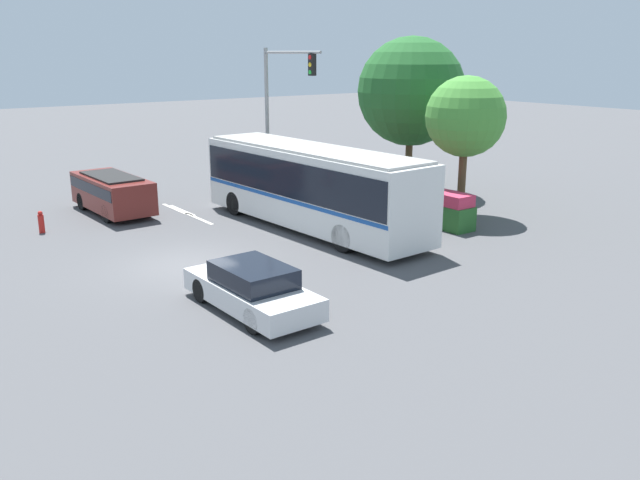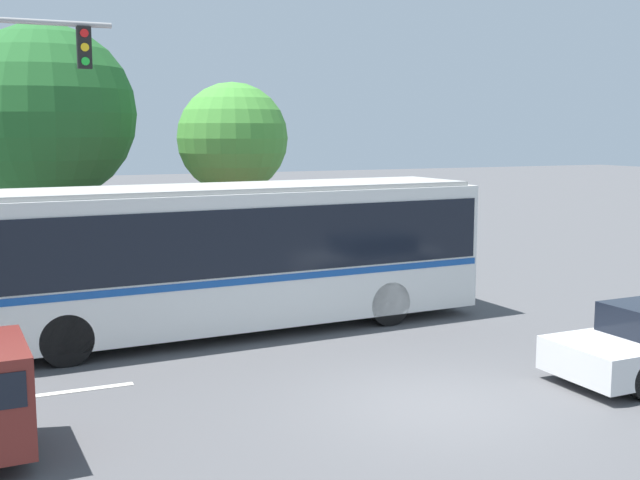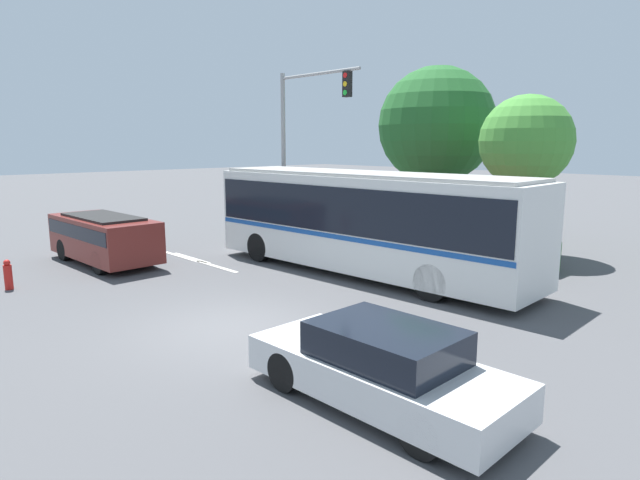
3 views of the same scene
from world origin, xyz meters
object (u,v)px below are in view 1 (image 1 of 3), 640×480
object	(u,v)px
city_bus	(311,183)
fire_hydrant	(41,222)
suv_left_lane	(112,191)
traffic_light_pole	(279,102)
sedan_foreground	(252,289)
street_tree_centre	(466,117)
street_tree_left	(411,92)

from	to	relation	value
city_bus	fire_hydrant	xyz separation A→B (m)	(-5.58, -8.70, -1.41)
city_bus	suv_left_lane	size ratio (longest dim) A/B	2.27
city_bus	traffic_light_pole	world-z (taller)	traffic_light_pole
traffic_light_pole	fire_hydrant	size ratio (longest dim) A/B	7.99
sedan_foreground	traffic_light_pole	size ratio (longest dim) A/B	0.65
street_tree_centre	street_tree_left	bearing A→B (deg)	160.39
suv_left_lane	street_tree_left	xyz separation A→B (m)	(4.08, 13.46, 3.88)
city_bus	street_tree_centre	size ratio (longest dim) A/B	1.95
suv_left_lane	traffic_light_pole	size ratio (longest dim) A/B	0.72
street_tree_centre	fire_hydrant	xyz separation A→B (m)	(-7.62, -15.02, -3.71)
suv_left_lane	street_tree_left	bearing A→B (deg)	-108.60
sedan_foreground	suv_left_lane	world-z (taller)	suv_left_lane
city_bus	street_tree_left	world-z (taller)	street_tree_left
sedan_foreground	street_tree_centre	size ratio (longest dim) A/B	0.78
suv_left_lane	street_tree_left	size ratio (longest dim) A/B	0.67
city_bus	suv_left_lane	bearing A→B (deg)	34.40
fire_hydrant	street_tree_centre	bearing A→B (deg)	63.10
street_tree_left	street_tree_centre	world-z (taller)	street_tree_left
street_tree_left	street_tree_centre	bearing A→B (deg)	-19.61
sedan_foreground	traffic_light_pole	xyz separation A→B (m)	(-11.40, 8.35, 3.88)
street_tree_left	street_tree_centre	distance (m)	5.43
sedan_foreground	street_tree_centre	xyz separation A→B (m)	(-4.02, 12.62, 3.51)
suv_left_lane	traffic_light_pole	xyz separation A→B (m)	(1.77, 7.39, 3.53)
city_bus	street_tree_left	size ratio (longest dim) A/B	1.52
street_tree_left	street_tree_centre	size ratio (longest dim) A/B	1.28
city_bus	fire_hydrant	world-z (taller)	city_bus
suv_left_lane	street_tree_centre	xyz separation A→B (m)	(9.15, 11.66, 3.15)
city_bus	sedan_foreground	xyz separation A→B (m)	(6.06, -6.30, -1.20)
city_bus	traffic_light_pole	distance (m)	6.32
street_tree_left	fire_hydrant	bearing A→B (deg)	-98.62
city_bus	street_tree_centre	world-z (taller)	street_tree_centre
traffic_light_pole	fire_hydrant	xyz separation A→B (m)	(-0.24, -10.75, -4.08)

